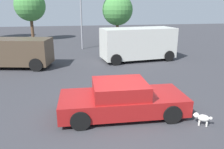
# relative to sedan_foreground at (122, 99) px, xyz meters

# --- Properties ---
(ground_plane) EXTENTS (80.00, 80.00, 0.00)m
(ground_plane) POSITION_rel_sedan_foreground_xyz_m (-0.03, -0.20, -0.57)
(ground_plane) COLOR #38383D
(sedan_foreground) EXTENTS (4.49, 2.11, 1.23)m
(sedan_foreground) POSITION_rel_sedan_foreground_xyz_m (0.00, 0.00, 0.00)
(sedan_foreground) COLOR maroon
(sedan_foreground) RESTS_ON ground_plane
(dog) EXTENTS (0.53, 0.40, 0.41)m
(dog) POSITION_rel_sedan_foreground_xyz_m (2.40, -1.25, -0.31)
(dog) COLOR white
(dog) RESTS_ON ground_plane
(van_white) EXTENTS (5.36, 2.74, 2.29)m
(van_white) POSITION_rel_sedan_foreground_xyz_m (3.07, 8.15, 0.66)
(van_white) COLOR silver
(van_white) RESTS_ON ground_plane
(suv_dark) EXTENTS (4.92, 2.90, 1.82)m
(suv_dark) POSITION_rel_sedan_foreground_xyz_m (-5.22, 7.67, 0.43)
(suv_dark) COLOR #4C3D2D
(suv_dark) RESTS_ON ground_plane
(tree_back_left) EXTENTS (3.04, 3.04, 4.94)m
(tree_back_left) POSITION_rel_sedan_foreground_xyz_m (3.14, 15.49, 2.83)
(tree_back_left) COLOR brown
(tree_back_left) RESTS_ON ground_plane
(tree_back_right) EXTENTS (3.38, 3.38, 5.53)m
(tree_back_right) POSITION_rel_sedan_foreground_xyz_m (-5.80, 19.95, 3.25)
(tree_back_right) COLOR brown
(tree_back_right) RESTS_ON ground_plane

